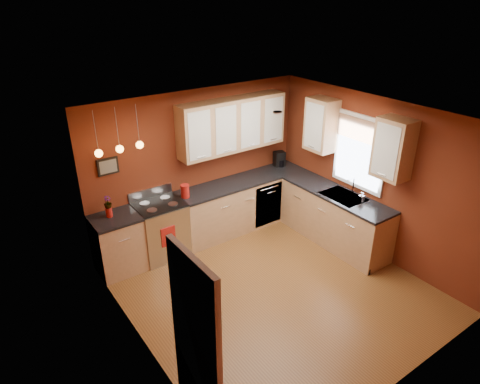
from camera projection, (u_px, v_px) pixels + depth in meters
floor at (274, 289)px, 6.36m from camera, size 4.20×4.20×0.00m
ceiling at (281, 119)px, 5.23m from camera, size 4.00×4.20×0.02m
wall_back at (198, 165)px, 7.34m from camera, size 4.00×0.02×2.60m
wall_front at (412, 295)px, 4.25m from camera, size 4.00×0.02×2.60m
wall_left at (139, 262)px, 4.75m from camera, size 0.02×4.20×2.60m
wall_right at (373, 178)px, 6.84m from camera, size 0.02×4.20×2.60m
base_cabinets_back_left at (118, 245)px, 6.62m from camera, size 0.70×0.60×0.90m
base_cabinets_back_right at (243, 204)px, 7.87m from camera, size 2.54×0.60×0.90m
base_cabinets_right at (334, 218)px, 7.38m from camera, size 0.60×2.10×0.90m
counter_back_left at (115, 219)px, 6.42m from camera, size 0.70×0.62×0.04m
counter_back_right at (243, 181)px, 7.66m from camera, size 2.54×0.62×0.04m
counter_right at (337, 194)px, 7.18m from camera, size 0.62×2.10×0.04m
gas_range at (161, 229)px, 6.99m from camera, size 0.76×0.64×1.11m
dishwasher_front at (268, 205)px, 7.85m from camera, size 0.60×0.02×0.80m
sink at (343, 197)px, 7.07m from camera, size 0.50×0.70×0.33m
window at (360, 150)px, 6.88m from camera, size 0.06×1.02×1.22m
door_left_wall at (196, 346)px, 4.01m from camera, size 0.12×0.82×2.05m
upper_cabinets_back at (233, 125)px, 7.24m from camera, size 2.00×0.35×0.90m
upper_cabinets_right at (355, 136)px, 6.70m from camera, size 0.35×1.95×0.90m
wall_picture at (108, 166)px, 6.36m from camera, size 0.32×0.03×0.26m
pendant_lights at (120, 148)px, 6.01m from camera, size 0.71×0.11×0.66m
red_canister at (185, 191)px, 6.97m from camera, size 0.15×0.15×0.22m
red_vase at (109, 212)px, 6.40m from camera, size 0.10×0.10×0.15m
flowers at (108, 203)px, 6.33m from camera, size 0.15×0.15×0.20m
coffee_maker at (279, 159)px, 8.19m from camera, size 0.23×0.23×0.28m
soap_pump at (361, 197)px, 6.84m from camera, size 0.08×0.08×0.16m
dish_towel at (168, 236)px, 6.72m from camera, size 0.24×0.02×0.33m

